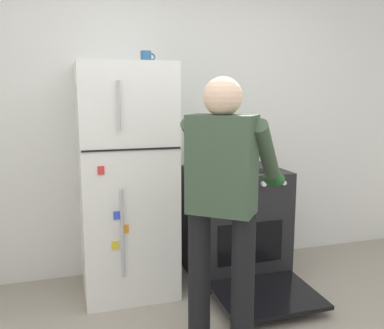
{
  "coord_description": "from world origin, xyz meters",
  "views": [
    {
      "loc": [
        -0.93,
        -1.56,
        1.52
      ],
      "look_at": [
        -0.04,
        1.32,
        1.0
      ],
      "focal_mm": 39.4,
      "sensor_mm": 36.0,
      "label": 1
    }
  ],
  "objects_px": {
    "person_cook": "(224,194)",
    "red_pot": "(219,164)",
    "refrigerator": "(126,180)",
    "coffee_mug": "(146,57)",
    "stove_range": "(235,224)"
  },
  "relations": [
    {
      "from": "stove_range",
      "to": "coffee_mug",
      "type": "relative_size",
      "value": 10.84
    },
    {
      "from": "person_cook",
      "to": "coffee_mug",
      "type": "height_order",
      "value": "coffee_mug"
    },
    {
      "from": "refrigerator",
      "to": "coffee_mug",
      "type": "bearing_deg",
      "value": 15.4
    },
    {
      "from": "coffee_mug",
      "to": "stove_range",
      "type": "bearing_deg",
      "value": -5.44
    },
    {
      "from": "person_cook",
      "to": "red_pot",
      "type": "xyz_separation_m",
      "value": [
        0.33,
        0.95,
        -0.0
      ]
    },
    {
      "from": "coffee_mug",
      "to": "person_cook",
      "type": "bearing_deg",
      "value": -78.29
    },
    {
      "from": "refrigerator",
      "to": "coffee_mug",
      "type": "height_order",
      "value": "coffee_mug"
    },
    {
      "from": "red_pot",
      "to": "coffee_mug",
      "type": "distance_m",
      "value": 0.99
    },
    {
      "from": "stove_range",
      "to": "person_cook",
      "type": "bearing_deg",
      "value": -116.58
    },
    {
      "from": "red_pot",
      "to": "coffee_mug",
      "type": "height_order",
      "value": "coffee_mug"
    },
    {
      "from": "person_cook",
      "to": "red_pot",
      "type": "height_order",
      "value": "person_cook"
    },
    {
      "from": "refrigerator",
      "to": "stove_range",
      "type": "xyz_separation_m",
      "value": [
        0.89,
        -0.02,
        -0.42
      ]
    },
    {
      "from": "refrigerator",
      "to": "coffee_mug",
      "type": "relative_size",
      "value": 15.42
    },
    {
      "from": "refrigerator",
      "to": "red_pot",
      "type": "distance_m",
      "value": 0.74
    },
    {
      "from": "refrigerator",
      "to": "red_pot",
      "type": "relative_size",
      "value": 4.6
    }
  ]
}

